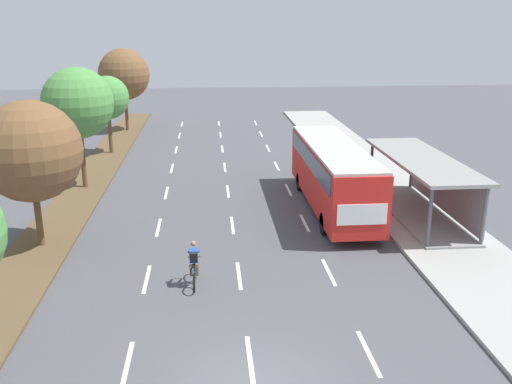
# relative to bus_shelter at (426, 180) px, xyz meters

# --- Properties ---
(median_strip) EXTENTS (2.60, 52.00, 0.12)m
(median_strip) POSITION_rel_bus_shelter_xyz_m (-17.83, 7.22, -1.81)
(median_strip) COLOR brown
(median_strip) RESTS_ON ground
(sidewalk_right) EXTENTS (4.50, 52.00, 0.15)m
(sidewalk_right) POSITION_rel_bus_shelter_xyz_m (-0.28, 7.22, -1.79)
(sidewalk_right) COLOR #9E9E99
(sidewalk_right) RESTS_ON ground
(lane_divider_left) EXTENTS (0.14, 46.77, 0.01)m
(lane_divider_left) POSITION_rel_bus_shelter_xyz_m (-13.03, 5.11, -1.86)
(lane_divider_left) COLOR white
(lane_divider_left) RESTS_ON ground
(lane_divider_center) EXTENTS (0.14, 46.77, 0.01)m
(lane_divider_center) POSITION_rel_bus_shelter_xyz_m (-9.53, 5.11, -1.86)
(lane_divider_center) COLOR white
(lane_divider_center) RESTS_ON ground
(lane_divider_right) EXTENTS (0.14, 46.77, 0.01)m
(lane_divider_right) POSITION_rel_bus_shelter_xyz_m (-6.03, 5.11, -1.86)
(lane_divider_right) COLOR white
(lane_divider_right) RESTS_ON ground
(bus_shelter) EXTENTS (2.90, 9.49, 2.86)m
(bus_shelter) POSITION_rel_bus_shelter_xyz_m (0.00, 0.00, 0.00)
(bus_shelter) COLOR gray
(bus_shelter) RESTS_ON sidewalk_right
(bus) EXTENTS (2.54, 11.29, 3.37)m
(bus) POSITION_rel_bus_shelter_xyz_m (-4.28, 1.55, 0.20)
(bus) COLOR red
(bus) RESTS_ON ground
(cyclist) EXTENTS (0.46, 1.82, 1.71)m
(cyclist) POSITION_rel_bus_shelter_xyz_m (-11.21, -6.65, -1.08)
(cyclist) COLOR black
(cyclist) RESTS_ON ground
(median_tree_second) EXTENTS (4.21, 4.21, 6.22)m
(median_tree_second) POSITION_rel_bus_shelter_xyz_m (-17.85, -2.44, 2.36)
(median_tree_second) COLOR brown
(median_tree_second) RESTS_ON median_strip
(median_tree_third) EXTENTS (3.96, 3.96, 6.83)m
(median_tree_third) POSITION_rel_bus_shelter_xyz_m (-17.77, 6.38, 3.09)
(median_tree_third) COLOR brown
(median_tree_third) RESTS_ON median_strip
(median_tree_fourth) EXTENTS (3.07, 3.07, 5.54)m
(median_tree_fourth) POSITION_rel_bus_shelter_xyz_m (-17.67, 15.21, 2.24)
(median_tree_fourth) COLOR brown
(median_tree_fourth) RESTS_ON median_strip
(median_tree_fifth) EXTENTS (4.39, 4.39, 7.03)m
(median_tree_fifth) POSITION_rel_bus_shelter_xyz_m (-17.67, 24.04, 3.08)
(median_tree_fifth) COLOR brown
(median_tree_fifth) RESTS_ON median_strip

